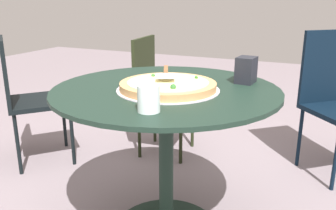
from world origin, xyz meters
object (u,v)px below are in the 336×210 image
Objects in this scene: drinking_cup at (149,99)px; patio_chair_far at (158,86)px; patio_chair_corner at (336,94)px; napkin_dispenser at (246,70)px; patio_chair_near at (26,92)px; pizza_on_tray at (168,86)px; patio_table at (166,127)px; pizza_server at (166,72)px.

patio_chair_far is (-1.18, -0.54, -0.28)m from drinking_cup.
patio_chair_far is at bearing -79.49° from patio_chair_corner.
napkin_dispenser is 1.50m from patio_chair_near.
patio_chair_far is (-0.88, -0.48, -0.25)m from pizza_on_tray.
patio_chair_corner is at bearing 156.18° from drinking_cup.
napkin_dispenser is 0.14× the size of patio_chair_far.
patio_chair_near is 1.03× the size of patio_chair_far.
pizza_on_tray is 0.38m from napkin_dispenser.
patio_chair_near reaches higher than drinking_cup.
patio_chair_corner is (-1.10, 0.68, -0.23)m from pizza_on_tray.
patio_chair_near reaches higher than napkin_dispenser.
pizza_on_tray is at bearing 28.66° from patio_chair_far.
drinking_cup is at bearing 11.71° from pizza_on_tray.
patio_chair_far is at bearing 56.19° from napkin_dispenser.
patio_table is 4.69× the size of pizza_server.
pizza_on_tray is 1.04m from patio_chair_far.
napkin_dispenser is 1.01m from patio_chair_far.
patio_chair_far reaches higher than pizza_on_tray.
pizza_on_tray is 1.31m from patio_chair_corner.
pizza_server is at bearing -153.94° from patio_table.
patio_chair_corner reaches higher than pizza_server.
patio_table is 1.22m from patio_chair_near.
drinking_cup is 0.79× the size of napkin_dispenser.
patio_chair_near reaches higher than pizza_on_tray.
pizza_server is 1.29m from patio_chair_corner.
patio_chair_far is 0.92× the size of patio_chair_corner.
patio_chair_corner is at bearing 146.66° from patio_table.
patio_chair_corner reaches higher than patio_chair_near.
patio_table is 1.19× the size of patio_chair_far.
napkin_dispenser is at bearing 86.47° from patio_chair_near.
napkin_dispenser is at bearing 135.13° from pizza_on_tray.
patio_table is at bearing 74.46° from patio_chair_near.
patio_chair_far is (-0.82, -0.44, -0.30)m from pizza_server.
patio_chair_near is 0.89m from patio_chair_far.
patio_chair_far is at bearing 126.08° from patio_chair_near.
patio_chair_far reaches higher than pizza_server.
pizza_on_tray is 0.52× the size of patio_chair_far.
patio_chair_corner is (-0.83, 0.41, -0.28)m from napkin_dispenser.
patio_chair_corner reaches higher than napkin_dispenser.
patio_table is at bearing 134.25° from napkin_dispenser.
pizza_server reaches higher than patio_table.
patio_chair_far is at bearing -151.34° from pizza_on_tray.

